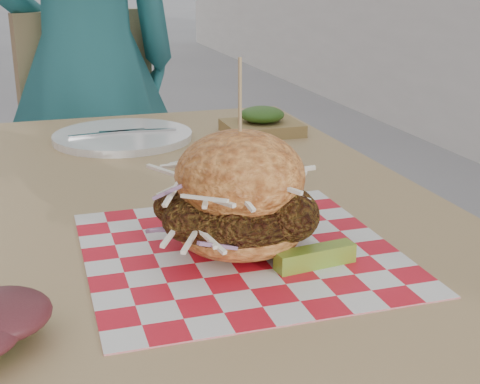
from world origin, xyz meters
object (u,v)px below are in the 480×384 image
(diner, at_px, (87,63))
(sandwich, at_px, (240,200))
(patio_chair, at_px, (85,150))
(patio_table, at_px, (160,250))

(diner, bearing_deg, sandwich, 81.07)
(patio_chair, xyz_separation_m, sandwich, (0.09, -1.28, 0.26))
(patio_chair, bearing_deg, diner, 7.75)
(sandwich, bearing_deg, patio_chair, 93.89)
(patio_table, height_order, sandwich, sandwich)
(diner, relative_size, patio_chair, 1.70)
(diner, xyz_separation_m, patio_chair, (-0.03, -0.01, -0.26))
(diner, distance_m, patio_table, 1.09)
(patio_chair, bearing_deg, sandwich, -103.29)
(patio_table, xyz_separation_m, sandwich, (0.06, -0.21, 0.14))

